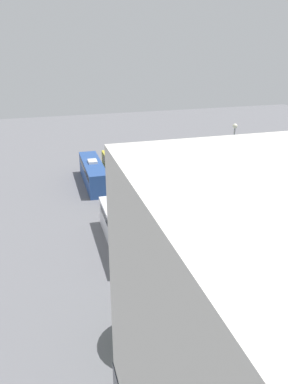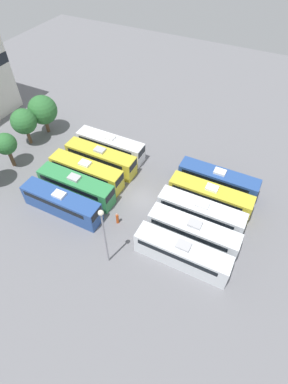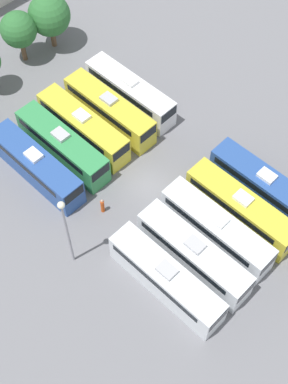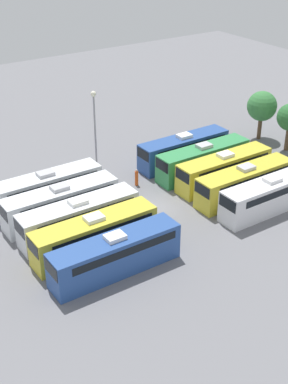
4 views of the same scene
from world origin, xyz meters
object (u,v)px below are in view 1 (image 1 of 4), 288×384
Objects in this scene: bus_8 at (153,225)px; bus_0 at (183,165)px; light_pole at (233,148)px; tree_2 at (219,289)px; bus_2 at (140,169)px; bus_9 at (121,231)px; bus_6 at (212,217)px; tree_1 at (280,264)px; tree_3 at (159,292)px; bus_5 at (240,213)px; bus_1 at (161,166)px; bus_3 at (117,170)px; bus_4 at (93,172)px; worker_person at (198,196)px; bus_7 at (186,222)px.

bus_0 is at bearing -119.86° from bus_8.
light_pole is 27.11m from tree_2.
bus_2 is at bearing -36.10° from light_pole.
light_pole reaches higher than bus_9.
bus_6 is 12.61m from light_pole.
bus_0 and bus_2 have the same top height.
tree_3 is at bearing 5.60° from tree_1.
tree_2 reaches higher than bus_5.
tree_1 is at bearing 70.60° from light_pole.
bus_1 is at bearing -108.32° from tree_3.
bus_9 is at bearing 1.92° from bus_5.
bus_6 is at bearing 78.90° from bus_0.
light_pole is (-13.60, 7.75, 4.38)m from bus_3.
tree_2 is (9.63, 14.16, 2.45)m from bus_5.
bus_4 is at bearing -24.51° from light_pole.
bus_6 is 6.50m from bus_8.
tree_1 is (4.00, 29.63, 2.37)m from bus_0.
worker_person is 0.27× the size of tree_3.
bus_0 is 21.84m from bus_9.
tree_2 is (13.34, 23.53, -1.93)m from light_pole.
bus_0 is 19.80m from bus_8.
tree_3 is at bearing 61.58° from bus_7.
bus_7 is at bearing 101.10° from bus_3.
bus_4 and bus_9 have the same top height.
bus_8 is 1.21× the size of light_pole.
bus_6 is (-6.50, 17.21, 0.00)m from bus_3.
bus_1 and bus_9 have the same top height.
tree_1 is 0.93× the size of tree_2.
tree_1 is at bearing 95.09° from bus_2.
bus_3 is 1.00× the size of bus_8.
light_pole is at bearing -119.55° from tree_2.
tree_1 is (7.74, 21.99, -2.01)m from light_pole.
worker_person is at bearing -121.31° from bus_7.
bus_2 is 1.00× the size of bus_7.
tree_1 is (0.65, 29.74, 2.37)m from bus_1.
bus_1 and bus_5 have the same top height.
light_pole is (-7.10, 7.75, 4.38)m from bus_1.
bus_6 is at bearing -92.96° from tree_1.
tree_2 reaches higher than bus_3.
tree_2 is (9.60, 31.17, 2.45)m from bus_0.
bus_1 is 1.67× the size of tree_3.
tree_2 is at bearing 60.45° from light_pole.
light_pole is at bearing 132.47° from bus_1.
bus_6 is (-0.00, 17.21, 0.00)m from bus_1.
bus_5 and bus_9 have the same top height.
tree_2 is at bearing 55.78° from bus_5.
light_pole is at bearing -109.40° from tree_1.
bus_3 is at bearing -100.61° from bus_9.
bus_5 is at bearing -176.11° from bus_7.
bus_9 is (9.79, 17.56, 0.00)m from bus_1.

